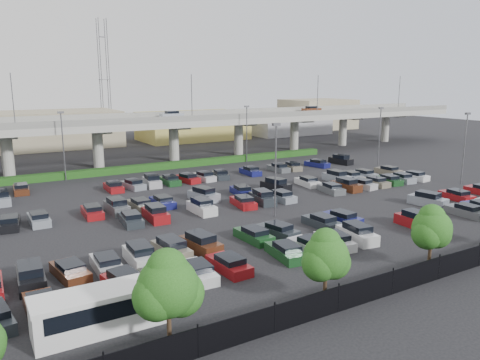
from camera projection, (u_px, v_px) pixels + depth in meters
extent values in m
plane|color=black|center=(238.00, 201.00, 58.28)|extent=(280.00, 280.00, 0.00)
cube|color=gray|center=(147.00, 123.00, 83.68)|extent=(150.00, 13.00, 1.10)
cube|color=slate|center=(160.00, 120.00, 78.20)|extent=(150.00, 0.50, 1.00)
cube|color=slate|center=(136.00, 115.00, 88.71)|extent=(150.00, 0.50, 1.00)
cylinder|color=gray|center=(7.00, 155.00, 72.98)|extent=(1.80, 1.80, 6.70)
cube|color=slate|center=(5.00, 135.00, 72.33)|extent=(2.60, 9.75, 0.50)
cylinder|color=gray|center=(98.00, 148.00, 79.98)|extent=(1.80, 1.80, 6.70)
cube|color=slate|center=(97.00, 130.00, 79.33)|extent=(2.60, 9.75, 0.50)
cylinder|color=gray|center=(174.00, 143.00, 86.99)|extent=(1.80, 1.80, 6.70)
cube|color=slate|center=(173.00, 126.00, 86.33)|extent=(2.60, 9.75, 0.50)
cylinder|color=gray|center=(239.00, 138.00, 93.99)|extent=(1.80, 1.80, 6.70)
cube|color=slate|center=(239.00, 123.00, 93.34)|extent=(2.60, 9.75, 0.50)
cylinder|color=gray|center=(294.00, 134.00, 100.99)|extent=(1.80, 1.80, 6.70)
cube|color=slate|center=(295.00, 120.00, 100.34)|extent=(2.60, 9.75, 0.50)
cylinder|color=gray|center=(343.00, 131.00, 108.00)|extent=(1.80, 1.80, 6.70)
cube|color=slate|center=(343.00, 117.00, 107.34)|extent=(2.60, 9.75, 0.50)
cylinder|color=gray|center=(385.00, 128.00, 115.00)|extent=(1.80, 1.80, 6.70)
cube|color=slate|center=(386.00, 115.00, 114.35)|extent=(2.60, 9.75, 0.50)
cube|color=gray|center=(172.00, 116.00, 89.00)|extent=(4.40, 1.82, 0.82)
cube|color=black|center=(172.00, 112.00, 88.87)|extent=(2.30, 1.60, 0.50)
cube|color=#512715|center=(311.00, 110.00, 106.01)|extent=(4.40, 1.82, 0.82)
cube|color=black|center=(312.00, 107.00, 105.88)|extent=(2.30, 1.60, 0.50)
cylinder|color=#505056|center=(13.00, 101.00, 66.60)|extent=(0.14, 0.14, 8.00)
cylinder|color=#505056|center=(192.00, 98.00, 80.61)|extent=(0.14, 0.14, 8.00)
cylinder|color=#505056|center=(318.00, 95.00, 94.61)|extent=(0.14, 0.14, 8.00)
cylinder|color=#505056|center=(399.00, 94.00, 106.62)|extent=(0.14, 0.14, 8.00)
cube|color=#183E12|center=(163.00, 166.00, 79.18)|extent=(66.00, 1.60, 1.10)
cube|color=black|center=(430.00, 271.00, 34.56)|extent=(70.00, 0.06, 1.80)
cylinder|color=black|center=(198.00, 341.00, 25.03)|extent=(0.10, 0.10, 2.00)
cylinder|color=black|center=(275.00, 317.00, 27.53)|extent=(0.10, 0.10, 2.00)
cylinder|color=black|center=(338.00, 298.00, 30.03)|extent=(0.10, 0.10, 2.00)
cylinder|color=black|center=(393.00, 281.00, 32.53)|extent=(0.10, 0.10, 2.00)
cylinder|color=black|center=(439.00, 267.00, 35.04)|extent=(0.10, 0.10, 2.00)
cylinder|color=black|center=(479.00, 254.00, 37.54)|extent=(0.10, 0.10, 2.00)
cylinder|color=#332316|center=(169.00, 332.00, 25.81)|extent=(0.26, 0.26, 2.18)
sphere|color=#1F4C14|center=(168.00, 287.00, 25.26)|extent=(3.39, 3.39, 3.39)
sphere|color=#1F4C14|center=(181.00, 293.00, 25.87)|extent=(2.67, 2.67, 2.67)
sphere|color=#1F4C14|center=(157.00, 296.00, 24.94)|extent=(2.67, 2.67, 2.67)
sphere|color=#1F4C14|center=(167.00, 269.00, 25.18)|extent=(2.30, 2.30, 2.30)
cylinder|color=#332316|center=(325.00, 290.00, 31.15)|extent=(0.26, 0.26, 1.96)
sphere|color=#1F4C14|center=(326.00, 257.00, 30.66)|extent=(3.04, 3.04, 3.04)
sphere|color=#1F4C14|center=(333.00, 262.00, 31.21)|extent=(2.39, 2.39, 2.39)
sphere|color=#1F4C14|center=(320.00, 263.00, 30.36)|extent=(2.39, 2.39, 2.39)
sphere|color=#1F4C14|center=(326.00, 243.00, 30.60)|extent=(2.06, 2.06, 2.06)
cylinder|color=#332316|center=(429.00, 258.00, 36.90)|extent=(0.26, 0.26, 1.97)
sphere|color=#1F4C14|center=(432.00, 229.00, 36.40)|extent=(3.07, 3.07, 3.07)
sphere|color=#1F4C14|center=(436.00, 233.00, 36.95)|extent=(2.41, 2.41, 2.41)
sphere|color=#1F4C14|center=(427.00, 234.00, 36.09)|extent=(2.41, 2.41, 2.41)
sphere|color=#1F4C14|center=(432.00, 217.00, 36.33)|extent=(2.08, 2.08, 2.08)
cube|color=silver|center=(101.00, 312.00, 27.90)|extent=(7.74, 2.63, 2.25)
cube|color=black|center=(100.00, 304.00, 27.78)|extent=(6.67, 2.69, 1.02)
cube|color=silver|center=(99.00, 293.00, 27.63)|extent=(7.85, 2.74, 0.27)
cube|color=#512715|center=(42.00, 308.00, 29.89)|extent=(1.84, 4.41, 0.82)
cube|color=black|center=(41.00, 300.00, 29.59)|extent=(1.61, 2.31, 0.50)
cube|color=maroon|center=(126.00, 288.00, 32.62)|extent=(2.56, 4.65, 1.05)
cube|color=black|center=(125.00, 277.00, 32.44)|extent=(2.03, 2.84, 0.65)
cube|color=#19471F|center=(163.00, 281.00, 34.01)|extent=(2.31, 4.58, 0.82)
cube|color=black|center=(164.00, 274.00, 33.72)|extent=(1.85, 2.47, 0.50)
cube|color=silver|center=(197.00, 273.00, 35.39)|extent=(2.03, 4.48, 0.82)
cube|color=black|center=(198.00, 266.00, 35.09)|extent=(1.71, 2.38, 0.50)
cube|color=maroon|center=(229.00, 266.00, 36.77)|extent=(2.06, 4.49, 0.82)
cube|color=black|center=(230.00, 259.00, 36.47)|extent=(1.72, 2.38, 0.50)
cube|color=#19471F|center=(285.00, 253.00, 39.52)|extent=(2.33, 4.58, 0.82)
cube|color=black|center=(287.00, 247.00, 39.22)|extent=(1.86, 2.47, 0.50)
cube|color=#B7B6BB|center=(311.00, 247.00, 40.89)|extent=(2.19, 4.54, 0.82)
cube|color=black|center=(312.00, 241.00, 40.59)|extent=(1.79, 2.43, 0.50)
cube|color=silver|center=(335.00, 242.00, 42.27)|extent=(2.43, 4.62, 0.82)
cube|color=black|center=(336.00, 236.00, 41.97)|extent=(1.91, 2.51, 0.50)
cube|color=silver|center=(357.00, 235.00, 43.62)|extent=(2.40, 4.61, 1.05)
cube|color=black|center=(357.00, 227.00, 43.45)|extent=(1.94, 2.79, 0.65)
cube|color=maroon|center=(416.00, 222.00, 47.75)|extent=(2.08, 4.50, 1.05)
cube|color=black|center=(417.00, 214.00, 47.58)|extent=(1.75, 2.69, 0.65)
cube|color=#54585B|center=(466.00, 212.00, 51.90)|extent=(1.91, 4.44, 0.82)
cube|color=black|center=(468.00, 207.00, 51.60)|extent=(1.65, 2.33, 0.50)
cube|color=black|center=(31.00, 279.00, 34.07)|extent=(2.05, 4.49, 1.05)
cube|color=black|center=(30.00, 268.00, 33.90)|extent=(1.74, 2.68, 0.65)
cube|color=#512715|center=(70.00, 273.00, 35.47)|extent=(2.42, 4.61, 0.82)
cube|color=black|center=(70.00, 266.00, 35.17)|extent=(1.91, 2.50, 0.50)
cube|color=#B7B6BB|center=(107.00, 265.00, 36.84)|extent=(1.96, 4.46, 0.82)
cube|color=black|center=(107.00, 259.00, 36.54)|extent=(1.67, 2.35, 0.50)
cube|color=silver|center=(140.00, 257.00, 38.19)|extent=(1.98, 4.46, 1.05)
cube|color=black|center=(140.00, 248.00, 38.02)|extent=(1.69, 2.66, 0.65)
cube|color=#756E5B|center=(172.00, 251.00, 39.57)|extent=(2.16, 4.53, 1.05)
cube|color=black|center=(171.00, 242.00, 39.40)|extent=(1.80, 2.72, 0.65)
cube|color=#512715|center=(201.00, 246.00, 40.95)|extent=(2.42, 4.61, 1.05)
cube|color=black|center=(201.00, 237.00, 40.78)|extent=(1.95, 2.80, 0.65)
cube|color=#19471F|center=(254.00, 236.00, 43.72)|extent=(2.01, 4.48, 0.82)
cube|color=black|center=(255.00, 231.00, 43.42)|extent=(1.70, 2.37, 0.50)
cube|color=#282E34|center=(278.00, 232.00, 45.10)|extent=(2.58, 4.65, 0.82)
cube|color=black|center=(279.00, 226.00, 44.80)|extent=(1.99, 2.55, 0.50)
cube|color=#282E34|center=(322.00, 223.00, 47.85)|extent=(1.91, 4.44, 0.82)
cube|color=black|center=(323.00, 218.00, 47.55)|extent=(1.65, 2.33, 0.50)
cube|color=navy|center=(342.00, 219.00, 49.22)|extent=(2.26, 4.56, 0.82)
cube|color=black|center=(343.00, 214.00, 48.93)|extent=(1.83, 2.45, 0.50)
cube|color=gray|center=(428.00, 201.00, 56.08)|extent=(2.61, 4.66, 1.05)
cube|color=black|center=(428.00, 195.00, 55.91)|extent=(2.06, 2.85, 0.65)
cube|color=maroon|center=(456.00, 196.00, 58.85)|extent=(2.39, 4.60, 0.82)
cube|color=black|center=(458.00, 192.00, 58.56)|extent=(1.90, 2.49, 0.50)
cube|color=#282E34|center=(131.00, 220.00, 48.84)|extent=(2.15, 4.53, 0.82)
cube|color=black|center=(131.00, 215.00, 48.54)|extent=(1.77, 2.42, 0.50)
cube|color=maroon|center=(156.00, 215.00, 50.19)|extent=(2.03, 4.48, 1.05)
cube|color=black|center=(155.00, 208.00, 50.02)|extent=(1.72, 2.67, 0.65)
cube|color=silver|center=(202.00, 208.00, 52.94)|extent=(1.85, 4.41, 1.05)
cube|color=black|center=(202.00, 201.00, 52.77)|extent=(1.62, 2.61, 0.65)
cube|color=maroon|center=(243.00, 203.00, 55.72)|extent=(2.44, 4.62, 0.82)
cube|color=black|center=(244.00, 198.00, 55.42)|extent=(1.92, 2.51, 0.50)
cube|color=#282E34|center=(262.00, 199.00, 57.07)|extent=(2.41, 4.61, 1.05)
cube|color=black|center=(263.00, 193.00, 56.90)|extent=(1.95, 2.80, 0.65)
cube|color=gray|center=(281.00, 197.00, 58.47)|extent=(1.90, 4.43, 0.82)
cube|color=black|center=(282.00, 193.00, 58.17)|extent=(1.64, 2.33, 0.50)
cube|color=#54585B|center=(331.00, 190.00, 62.60)|extent=(2.46, 4.62, 0.82)
cube|color=black|center=(332.00, 185.00, 62.30)|extent=(1.93, 2.51, 0.50)
cube|color=#512715|center=(346.00, 186.00, 63.95)|extent=(1.85, 4.41, 1.05)
cube|color=black|center=(347.00, 181.00, 63.78)|extent=(1.62, 2.61, 0.65)
cube|color=#B7B6BB|center=(361.00, 185.00, 65.35)|extent=(2.41, 4.61, 0.82)
cube|color=black|center=(362.00, 181.00, 65.05)|extent=(1.90, 2.50, 0.50)
cube|color=#756E5B|center=(375.00, 183.00, 66.72)|extent=(1.87, 4.42, 0.82)
cube|color=black|center=(376.00, 179.00, 66.43)|extent=(1.63, 2.32, 0.50)
cube|color=#19471F|center=(388.00, 181.00, 68.10)|extent=(2.39, 4.60, 0.82)
cube|color=black|center=(390.00, 177.00, 67.80)|extent=(1.89, 2.49, 0.50)
cube|color=gray|center=(401.00, 179.00, 69.48)|extent=(2.38, 4.60, 0.82)
cube|color=black|center=(403.00, 175.00, 69.18)|extent=(1.89, 2.49, 0.50)
cube|color=silver|center=(414.00, 177.00, 70.85)|extent=(2.20, 4.54, 0.82)
cube|color=black|center=(415.00, 173.00, 70.55)|extent=(1.80, 2.43, 0.50)
cube|color=black|center=(10.00, 224.00, 47.54)|extent=(2.43, 4.61, 0.82)
cube|color=black|center=(9.00, 218.00, 47.24)|extent=(1.91, 2.50, 0.50)
cube|color=gray|center=(39.00, 220.00, 48.92)|extent=(1.85, 4.41, 0.82)
cube|color=black|center=(39.00, 215.00, 48.62)|extent=(1.62, 2.31, 0.50)
cube|color=maroon|center=(92.00, 212.00, 51.67)|extent=(2.05, 4.49, 0.82)
cube|color=black|center=(92.00, 207.00, 51.37)|extent=(1.72, 2.38, 0.50)
cube|color=#54585B|center=(117.00, 208.00, 53.02)|extent=(1.93, 4.44, 1.05)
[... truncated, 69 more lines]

